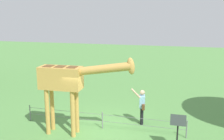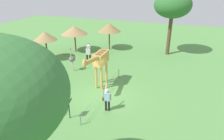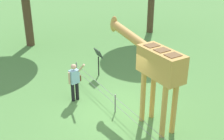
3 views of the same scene
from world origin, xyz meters
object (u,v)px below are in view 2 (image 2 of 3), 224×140
Objects in this scene: shade_hut_far at (45,36)px; info_sign at (69,105)px; shade_hut_near at (109,28)px; giraffe at (100,61)px; shade_hut_aside at (74,30)px; zebra at (88,51)px; ostrich at (72,59)px; visitor at (107,98)px; tree_west at (173,5)px.

info_sign is at bearing 43.43° from shade_hut_far.
shade_hut_near is at bearing -168.99° from info_sign.
giraffe reaches higher than shade_hut_aside.
shade_hut_far reaches higher than zebra.
shade_hut_near reaches higher than shade_hut_aside.
ostrich is 4.60m from shade_hut_far.
info_sign is at bearing -2.38° from giraffe.
giraffe is 3.48m from visitor.
tree_west is at bearing 135.56° from ostrich.
shade_hut_aside reaches higher than info_sign.
shade_hut_aside is at bearing -57.17° from shade_hut_near.
shade_hut_near is (-12.16, -4.54, 1.81)m from visitor.
tree_west reaches higher than giraffe.
info_sign is (9.13, 3.24, -0.21)m from zebra.
giraffe reaches higher than shade_hut_far.
ostrich is 1.70× the size of info_sign.
zebra is at bearing -145.96° from visitor.
giraffe is 1.25× the size of shade_hut_aside.
tree_west reaches higher than zebra.
ostrich is at bearing -44.44° from tree_west.
zebra is 10.12m from tree_west.
tree_west is (-10.08, 4.12, 3.19)m from giraffe.
zebra is at bearing 173.84° from ostrich.
shade_hut_near is at bearing 122.83° from shade_hut_aside.
giraffe is at bearing 177.62° from info_sign.
visitor is 0.76× the size of ostrich.
shade_hut_far is at bearing -75.72° from zebra.
tree_west is (-6.34, 11.89, 2.83)m from shade_hut_far.
shade_hut_aside is at bearing 157.03° from shade_hut_far.
shade_hut_far reaches higher than info_sign.
zebra is 0.58× the size of shade_hut_far.
ostrich is 0.70× the size of shade_hut_near.
giraffe is at bearing 41.31° from shade_hut_aside.
shade_hut_near is 1.05× the size of shade_hut_far.
shade_hut_near is at bearing -159.50° from visitor.
zebra is at bearing -55.23° from tree_west.
shade_hut_far is at bearing -115.68° from giraffe.
zebra is 0.57× the size of shade_hut_aside.
visitor reaches higher than info_sign.
ostrich is (-4.82, -5.42, 0.27)m from visitor.
tree_west reaches higher than shade_hut_near.
shade_hut_aside is 2.35× the size of info_sign.
shade_hut_near reaches higher than shade_hut_far.
info_sign is at bearing 28.14° from shade_hut_aside.
zebra is at bearing 104.28° from shade_hut_far.
tree_west is at bearing 163.36° from info_sign.
visitor is 13.80m from tree_west.
shade_hut_near is at bearing -163.20° from giraffe.
zebra is at bearing -7.16° from shade_hut_near.
shade_hut_near reaches higher than info_sign.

